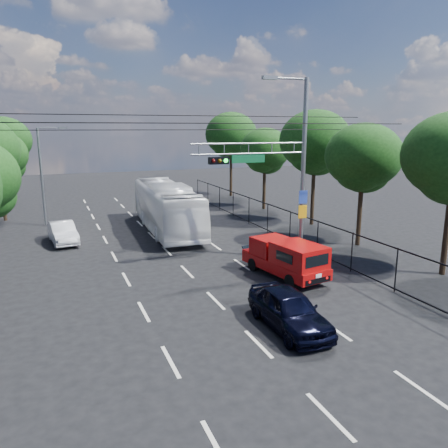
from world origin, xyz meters
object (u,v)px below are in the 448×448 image
navy_hatchback (289,309)px  white_van (63,232)px  white_bus (166,207)px  red_pickup (286,257)px  signal_mast (283,163)px

navy_hatchback → white_van: bearing=115.3°
white_bus → white_van: 7.03m
red_pickup → white_van: size_ratio=1.29×
red_pickup → navy_hatchback: size_ratio=1.21×
red_pickup → white_van: red_pickup is taller
red_pickup → white_bus: 12.02m
red_pickup → white_van: 14.44m
signal_mast → navy_hatchback: bearing=-117.1°
red_pickup → navy_hatchback: red_pickup is taller
white_van → navy_hatchback: bearing=-72.7°
red_pickup → white_bus: (-2.79, 11.68, 0.68)m
navy_hatchback → white_van: navy_hatchback is taller
signal_mast → white_van: size_ratio=2.42×
signal_mast → white_bus: 10.66m
red_pickup → white_van: (-9.68, 10.70, -0.32)m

